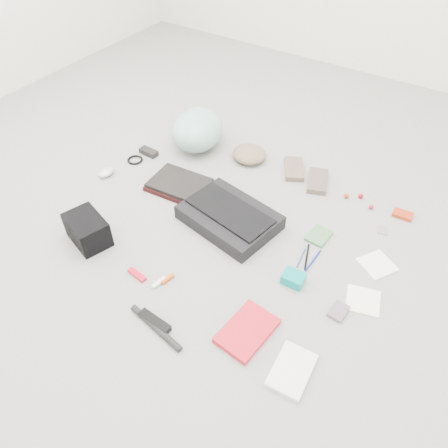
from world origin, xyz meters
The scene contains 33 objects.
ground_plane centered at (0.00, 0.00, 0.00)m, with size 4.00×4.00×0.00m, color gray.
messenger_bag centered at (-0.01, 0.06, 0.04)m, with size 0.44×0.31×0.07m, color black.
bag_flap centered at (-0.01, 0.06, 0.08)m, with size 0.42×0.19×0.01m, color black.
laptop_sleeve centered at (-0.38, 0.15, 0.01)m, with size 0.31×0.23×0.02m, color black.
laptop centered at (-0.38, 0.15, 0.03)m, with size 0.30×0.21×0.02m, color black.
bike_helmet centered at (-0.52, 0.52, 0.11)m, with size 0.29×0.36×0.22m, color #96C8BE.
beanie centered at (-0.20, 0.57, 0.03)m, with size 0.20×0.19×0.07m, color #7C644E.
mitten_left centered at (0.06, 0.61, 0.01)m, with size 0.10×0.20×0.03m, color brown.
mitten_right centered at (0.22, 0.58, 0.01)m, with size 0.10×0.20×0.03m, color brown.
power_brick centered at (-0.71, 0.29, 0.02)m, with size 0.11×0.05×0.03m, color black.
cable_coil centered at (-0.73, 0.20, 0.01)m, with size 0.09×0.09×0.01m, color black.
mouse centered at (-0.77, 0.02, 0.02)m, with size 0.06×0.10×0.04m, color #B4B4B4.
camera_bag centered at (-0.49, -0.39, 0.07)m, with size 0.20×0.14×0.13m, color black.
multitool centered at (-0.17, -0.43, 0.01)m, with size 0.10×0.03×0.01m, color red.
toiletry_tube_white centered at (-0.06, -0.41, 0.01)m, with size 0.02×0.02×0.07m, color white.
toiletry_tube_orange centered at (-0.04, -0.38, 0.01)m, with size 0.02×0.02×0.07m, color #D0490E.
u_lock centered at (0.05, -0.57, 0.01)m, with size 0.14×0.04×0.03m, color black.
bike_pump centered at (0.07, -0.59, 0.01)m, with size 0.03×0.03×0.28m, color black.
book_red centered at (0.37, -0.41, 0.01)m, with size 0.16×0.23×0.02m, color red.
book_white centered at (0.59, -0.46, 0.01)m, with size 0.13×0.19×0.02m, color white.
notepad centered at (0.39, 0.21, 0.01)m, with size 0.09×0.12×0.01m, color #457543.
pen_blue centered at (0.38, 0.05, 0.00)m, with size 0.01×0.01×0.12m, color navy.
pen_black centered at (0.40, 0.07, 0.00)m, with size 0.01×0.01×0.15m, color black.
pen_navy centered at (0.43, 0.06, 0.00)m, with size 0.01×0.01×0.14m, color navy.
accordion_wallet centered at (0.41, -0.09, 0.02)m, with size 0.09×0.07×0.05m, color #019594.
card_deck centered at (0.63, -0.13, 0.01)m, with size 0.06×0.09×0.02m, color slate.
napkin_top centered at (0.68, 0.19, 0.00)m, with size 0.13×0.13×0.01m, color white.
napkin_bottom centered at (0.69, -0.03, 0.00)m, with size 0.13×0.13×0.01m, color white.
lollipop_a centered at (0.39, 0.55, 0.01)m, with size 0.03×0.03×0.03m, color #A62E11.
lollipop_b centered at (0.45, 0.59, 0.01)m, with size 0.03×0.03×0.03m, color #9D0A12.
lollipop_c centered at (0.53, 0.54, 0.01)m, with size 0.02×0.02×0.02m, color #B30B26.
altoids_tin centered at (0.68, 0.57, 0.01)m, with size 0.09×0.06×0.02m, color #A93012.
stamp_sheet centered at (0.63, 0.42, 0.00)m, with size 0.05×0.06×0.00m, color gray.
Camera 1 is at (0.80, -1.22, 1.47)m, focal length 35.00 mm.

